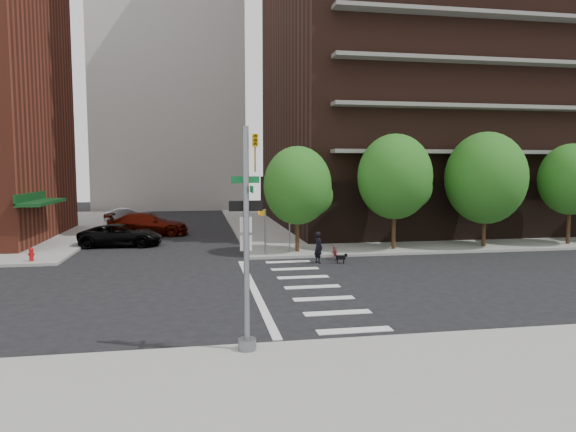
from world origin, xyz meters
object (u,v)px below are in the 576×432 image
(parked_car_silver, at_px, (130,216))
(dog_walker, at_px, (318,247))
(parked_car_maroon, at_px, (148,224))
(fire_hydrant, at_px, (31,254))
(scooter, at_px, (335,252))
(parked_car_black, at_px, (121,235))
(traffic_signal, at_px, (248,257))

(parked_car_silver, distance_m, dog_walker, 25.61)
(parked_car_maroon, xyz_separation_m, parked_car_silver, (-2.48, 9.18, -0.15))
(parked_car_silver, bearing_deg, parked_car_maroon, -170.78)
(parked_car_maroon, relative_size, parked_car_silver, 1.36)
(fire_hydrant, distance_m, scooter, 16.31)
(dog_walker, bearing_deg, parked_car_maroon, 15.66)
(parked_car_black, height_order, dog_walker, dog_walker)
(parked_car_black, bearing_deg, parked_car_maroon, -9.72)
(fire_hydrant, relative_size, dog_walker, 0.43)
(traffic_signal, distance_m, fire_hydrant, 18.42)
(fire_hydrant, relative_size, parked_car_maroon, 0.12)
(fire_hydrant, distance_m, parked_car_black, 6.77)
(traffic_signal, height_order, fire_hydrant, traffic_signal)
(scooter, distance_m, dog_walker, 1.67)
(traffic_signal, height_order, parked_car_silver, traffic_signal)
(parked_car_silver, xyz_separation_m, scooter, (13.74, -21.27, -0.31))
(traffic_signal, xyz_separation_m, dog_walker, (5.01, 12.93, -1.85))
(traffic_signal, height_order, scooter, traffic_signal)
(parked_car_black, height_order, parked_car_maroon, parked_car_maroon)
(parked_car_maroon, distance_m, dog_walker, 16.55)
(parked_car_maroon, xyz_separation_m, scooter, (11.26, -12.09, -0.46))
(scooter, bearing_deg, parked_car_silver, 130.91)
(parked_car_silver, bearing_deg, scooter, -153.04)
(fire_hydrant, distance_m, parked_car_silver, 20.13)
(parked_car_maroon, distance_m, parked_car_silver, 9.51)
(parked_car_black, xyz_separation_m, dog_walker, (11.24, -7.96, 0.12))
(fire_hydrant, bearing_deg, parked_car_black, 55.79)
(traffic_signal, bearing_deg, parked_car_maroon, 100.92)
(scooter, bearing_deg, parked_car_maroon, 141.01)
(scooter, bearing_deg, traffic_signal, -105.94)
(parked_car_black, relative_size, scooter, 3.35)
(parked_car_black, distance_m, parked_car_silver, 14.44)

